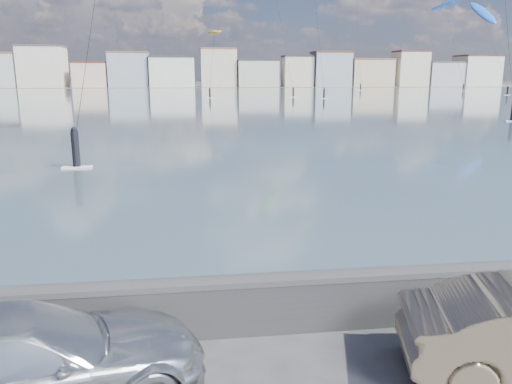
# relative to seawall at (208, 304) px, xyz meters

# --- Properties ---
(bay_water) EXTENTS (500.00, 177.00, 0.00)m
(bay_water) POSITION_rel_seawall_xyz_m (0.00, 88.80, -0.58)
(bay_water) COLOR #435364
(bay_water) RESTS_ON ground
(far_shore_strip) EXTENTS (500.00, 60.00, 0.00)m
(far_shore_strip) POSITION_rel_seawall_xyz_m (0.00, 197.30, -0.57)
(far_shore_strip) COLOR #4C473D
(far_shore_strip) RESTS_ON ground
(seawall) EXTENTS (400.00, 0.36, 1.08)m
(seawall) POSITION_rel_seawall_xyz_m (0.00, 0.00, 0.00)
(seawall) COLOR #28282B
(seawall) RESTS_ON ground
(far_buildings) EXTENTS (240.79, 13.26, 14.60)m
(far_buildings) POSITION_rel_seawall_xyz_m (1.31, 183.30, 5.44)
(far_buildings) COLOR beige
(far_buildings) RESTS_ON ground
(car_silver) EXTENTS (5.26, 3.28, 1.42)m
(car_silver) POSITION_rel_seawall_xyz_m (-2.51, -1.68, 0.13)
(car_silver) COLOR silver
(car_silver) RESTS_ON ground
(kitesurfer_5) EXTENTS (7.96, 13.86, 26.51)m
(kitesurfer_5) POSITION_rel_seawall_xyz_m (74.45, 136.65, 23.28)
(kitesurfer_5) COLOR blue
(kitesurfer_5) RESTS_ON ground
(kitesurfer_13) EXTENTS (4.19, 13.69, 13.80)m
(kitesurfer_13) POSITION_rel_seawall_xyz_m (5.39, 100.23, 12.13)
(kitesurfer_13) COLOR #BF8C19
(kitesurfer_13) RESTS_ON ground
(kitesurfer_17) EXTENTS (4.94, 14.31, 21.92)m
(kitesurfer_17) POSITION_rel_seawall_xyz_m (68.15, 106.24, 17.65)
(kitesurfer_17) COLOR blue
(kitesurfer_17) RESTS_ON ground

